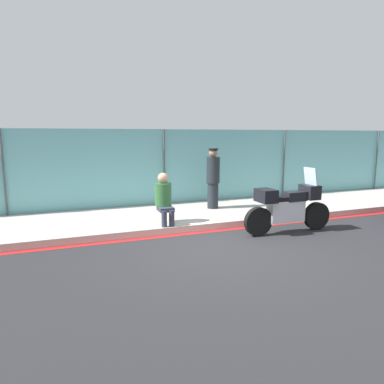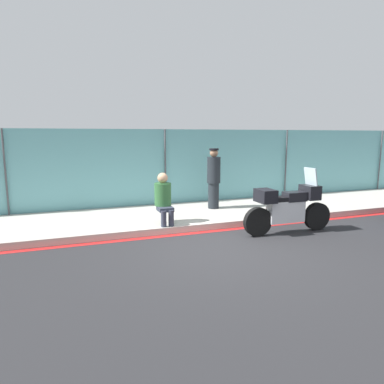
# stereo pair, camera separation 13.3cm
# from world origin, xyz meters

# --- Properties ---
(ground_plane) EXTENTS (120.00, 120.00, 0.00)m
(ground_plane) POSITION_xyz_m (0.00, 0.00, 0.00)
(ground_plane) COLOR #262628
(sidewalk) EXTENTS (32.94, 2.78, 0.17)m
(sidewalk) POSITION_xyz_m (0.00, 2.67, 0.08)
(sidewalk) COLOR #ADA89E
(sidewalk) RESTS_ON ground_plane
(curb_paint_stripe) EXTENTS (32.94, 0.18, 0.01)m
(curb_paint_stripe) POSITION_xyz_m (0.00, 1.19, 0.00)
(curb_paint_stripe) COLOR red
(curb_paint_stripe) RESTS_ON ground_plane
(storefront_fence) EXTENTS (31.29, 0.17, 2.49)m
(storefront_fence) POSITION_xyz_m (-0.00, 4.15, 1.25)
(storefront_fence) COLOR #6BB2B7
(storefront_fence) RESTS_ON ground_plane
(motorcycle) EXTENTS (2.33, 0.51, 1.55)m
(motorcycle) POSITION_xyz_m (1.99, 0.45, 0.63)
(motorcycle) COLOR black
(motorcycle) RESTS_ON ground_plane
(officer_standing) EXTENTS (0.39, 0.39, 1.77)m
(officer_standing) POSITION_xyz_m (1.15, 2.93, 1.07)
(officer_standing) COLOR #1E2328
(officer_standing) RESTS_ON sidewalk
(person_seated_on_curb) EXTENTS (0.41, 0.66, 1.24)m
(person_seated_on_curb) POSITION_xyz_m (-0.70, 1.72, 0.85)
(person_seated_on_curb) COLOR #2D3342
(person_seated_on_curb) RESTS_ON sidewalk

